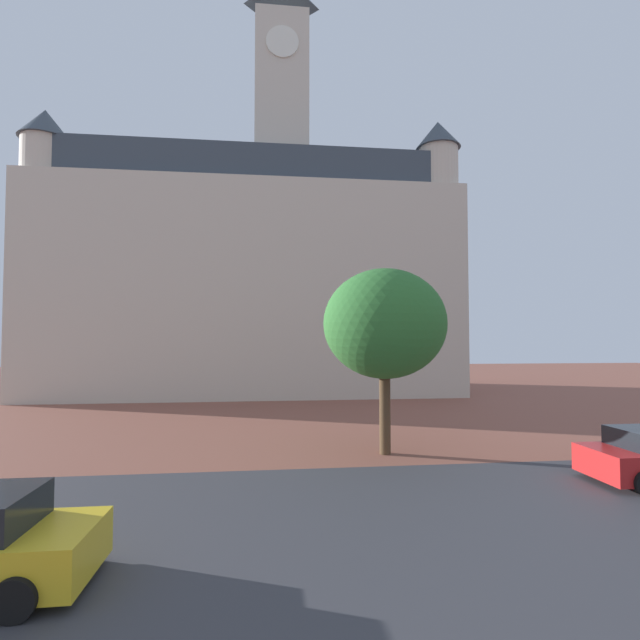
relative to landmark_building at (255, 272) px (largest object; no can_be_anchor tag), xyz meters
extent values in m
plane|color=brown|center=(2.22, -25.45, -9.19)|extent=(120.00, 120.00, 0.00)
cube|color=#38383D|center=(2.22, -25.58, -9.18)|extent=(120.00, 8.76, 0.00)
cube|color=beige|center=(-0.19, 0.20, -1.76)|extent=(29.97, 11.49, 14.86)
cube|color=#38424C|center=(-0.19, 0.20, 6.87)|extent=(27.57, 10.57, 2.40)
cube|color=beige|center=(2.03, 0.20, 5.47)|extent=(4.10, 4.10, 29.32)
cylinder|color=silver|center=(2.03, -1.90, 17.26)|extent=(2.46, 0.15, 2.46)
cylinder|color=beige|center=(-13.68, -4.04, -0.58)|extent=(2.80, 2.80, 17.20)
cone|color=#38424C|center=(-13.68, -4.04, 9.02)|extent=(3.20, 3.20, 2.00)
cylinder|color=beige|center=(13.29, -4.04, -0.25)|extent=(2.80, 2.80, 17.86)
cone|color=#38424C|center=(13.29, -4.04, 9.68)|extent=(3.20, 3.20, 2.00)
cylinder|color=black|center=(-2.54, -26.62, -8.87)|extent=(0.64, 0.22, 0.64)
cylinder|color=black|center=(-2.54, -28.40, -8.87)|extent=(0.64, 0.22, 0.64)
cylinder|color=black|center=(10.78, -22.71, -8.87)|extent=(0.64, 0.22, 0.64)
cylinder|color=#4C3823|center=(5.18, -19.68, -7.76)|extent=(0.39, 0.39, 2.85)
ellipsoid|color=#2D6B2D|center=(5.18, -19.68, -4.59)|extent=(4.36, 4.36, 3.92)
camera|label=1|loc=(1.06, -35.58, -5.12)|focal=25.68mm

